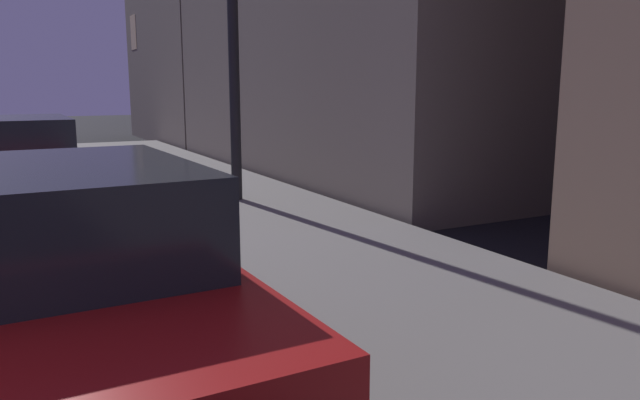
{
  "coord_description": "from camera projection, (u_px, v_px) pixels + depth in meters",
  "views": [
    {
      "loc": [
        2.71,
        -1.9,
        1.86
      ],
      "look_at": [
        4.06,
        0.67,
        1.32
      ],
      "focal_mm": 34.36,
      "sensor_mm": 36.0,
      "label": 1
    }
  ],
  "objects": [
    {
      "name": "car_red",
      "position": [
        39.0,
        287.0,
        3.58
      ],
      "size": [
        2.22,
        4.22,
        1.43
      ],
      "color": "maroon",
      "rests_on": "ground"
    },
    {
      "name": "car_white",
      "position": [
        12.0,
        167.0,
        8.8
      ],
      "size": [
        2.0,
        4.12,
        1.43
      ],
      "color": "silver",
      "rests_on": "ground"
    }
  ]
}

